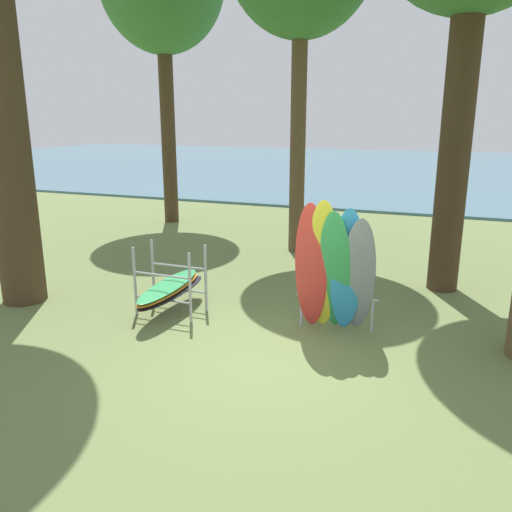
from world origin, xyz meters
TOP-DOWN VIEW (x-y plane):
  - ground_plane at (0.00, 0.00)m, footprint 80.00×80.00m
  - lake_water at (0.00, 30.49)m, footprint 80.00×36.00m
  - leaning_board_pile at (0.57, 1.14)m, footprint 1.37×0.98m
  - board_storage_rack at (-2.39, 1.04)m, footprint 1.15×2.13m

SIDE VIEW (x-z plane):
  - ground_plane at x=0.00m, z-range 0.00..0.00m
  - lake_water at x=0.00m, z-range 0.00..0.10m
  - board_storage_rack at x=-2.39m, z-range -0.15..1.10m
  - leaning_board_pile at x=0.57m, z-range -0.07..2.21m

